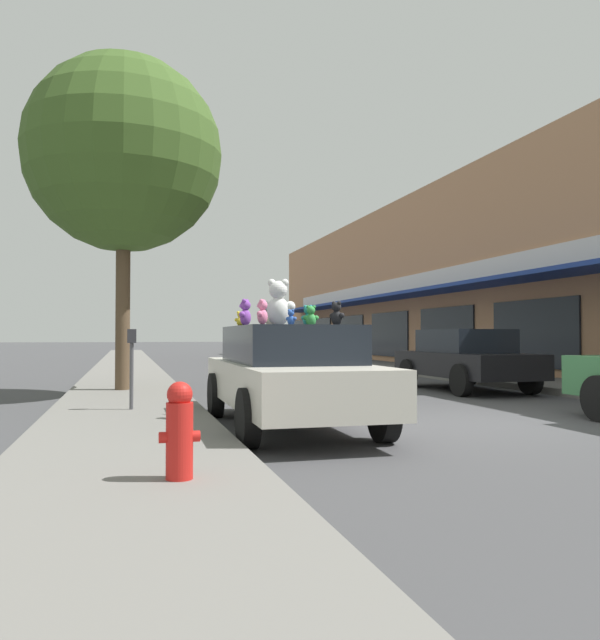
{
  "coord_description": "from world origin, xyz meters",
  "views": [
    {
      "loc": [
        -5.19,
        -8.4,
        1.33
      ],
      "look_at": [
        -2.21,
        2.26,
        1.61
      ],
      "focal_mm": 35.0,
      "sensor_mm": 36.0,
      "label": 1
    }
  ],
  "objects_px": {
    "teddy_bear_purple": "(245,313)",
    "parking_meter": "(132,358)",
    "teddy_bear_yellow": "(240,319)",
    "teddy_bear_teal": "(308,316)",
    "teddy_bear_black": "(337,314)",
    "parked_car_far_center": "(465,358)",
    "street_tree": "(124,155)",
    "fire_hydrant": "(180,430)",
    "teddy_bear_pink": "(262,312)",
    "teddy_bear_giant": "(278,303)",
    "teddy_bear_green": "(311,316)",
    "teddy_bear_blue": "(291,318)",
    "plush_art_car": "(288,373)",
    "teddy_bear_cream": "(271,315)"
  },
  "relations": [
    {
      "from": "teddy_bear_black",
      "to": "teddy_bear_teal",
      "type": "xyz_separation_m",
      "value": [
        -0.05,
        1.25,
        0.0
      ]
    },
    {
      "from": "teddy_bear_pink",
      "to": "parked_car_far_center",
      "type": "xyz_separation_m",
      "value": [
        6.29,
        5.87,
        -0.84
      ]
    },
    {
      "from": "teddy_bear_purple",
      "to": "teddy_bear_pink",
      "type": "bearing_deg",
      "value": 32.83
    },
    {
      "from": "teddy_bear_purple",
      "to": "teddy_bear_pink",
      "type": "distance_m",
      "value": 1.06
    },
    {
      "from": "parking_meter",
      "to": "teddy_bear_black",
      "type": "bearing_deg",
      "value": -34.62
    },
    {
      "from": "parking_meter",
      "to": "fire_hydrant",
      "type": "bearing_deg",
      "value": -86.2
    },
    {
      "from": "teddy_bear_pink",
      "to": "teddy_bear_teal",
      "type": "xyz_separation_m",
      "value": [
        1.16,
        1.93,
        0.02
      ]
    },
    {
      "from": "teddy_bear_purple",
      "to": "parking_meter",
      "type": "height_order",
      "value": "teddy_bear_purple"
    },
    {
      "from": "teddy_bear_giant",
      "to": "plush_art_car",
      "type": "bearing_deg",
      "value": 142.23
    },
    {
      "from": "teddy_bear_teal",
      "to": "street_tree",
      "type": "distance_m",
      "value": 6.44
    },
    {
      "from": "teddy_bear_purple",
      "to": "street_tree",
      "type": "relative_size",
      "value": 0.05
    },
    {
      "from": "plush_art_car",
      "to": "fire_hydrant",
      "type": "xyz_separation_m",
      "value": [
        -1.83,
        -3.53,
        -0.24
      ]
    },
    {
      "from": "teddy_bear_black",
      "to": "street_tree",
      "type": "bearing_deg",
      "value": -4.03
    },
    {
      "from": "teddy_bear_purple",
      "to": "teddy_bear_yellow",
      "type": "bearing_deg",
      "value": -147.82
    },
    {
      "from": "teddy_bear_purple",
      "to": "teddy_bear_black",
      "type": "distance_m",
      "value": 1.29
    },
    {
      "from": "street_tree",
      "to": "teddy_bear_green",
      "type": "bearing_deg",
      "value": -58.13
    },
    {
      "from": "teddy_bear_black",
      "to": "teddy_bear_pink",
      "type": "height_order",
      "value": "teddy_bear_black"
    },
    {
      "from": "teddy_bear_pink",
      "to": "parked_car_far_center",
      "type": "distance_m",
      "value": 8.64
    },
    {
      "from": "teddy_bear_pink",
      "to": "fire_hydrant",
      "type": "bearing_deg",
      "value": 4.37
    },
    {
      "from": "teddy_bear_purple",
      "to": "street_tree",
      "type": "height_order",
      "value": "street_tree"
    },
    {
      "from": "plush_art_car",
      "to": "teddy_bear_cream",
      "type": "xyz_separation_m",
      "value": [
        -0.09,
        0.77,
        0.86
      ]
    },
    {
      "from": "teddy_bear_yellow",
      "to": "teddy_bear_teal",
      "type": "relative_size",
      "value": 0.64
    },
    {
      "from": "teddy_bear_purple",
      "to": "parking_meter",
      "type": "distance_m",
      "value": 2.28
    },
    {
      "from": "teddy_bear_blue",
      "to": "teddy_bear_teal",
      "type": "height_order",
      "value": "teddy_bear_teal"
    },
    {
      "from": "teddy_bear_purple",
      "to": "parking_meter",
      "type": "xyz_separation_m",
      "value": [
        -1.54,
        1.53,
        -0.68
      ]
    },
    {
      "from": "parked_car_far_center",
      "to": "fire_hydrant",
      "type": "bearing_deg",
      "value": -131.98
    },
    {
      "from": "parked_car_far_center",
      "to": "parking_meter",
      "type": "xyz_separation_m",
      "value": [
        -7.85,
        -3.27,
        0.19
      ]
    },
    {
      "from": "plush_art_car",
      "to": "parking_meter",
      "type": "relative_size",
      "value": 3.78
    },
    {
      "from": "fire_hydrant",
      "to": "teddy_bear_black",
      "type": "bearing_deg",
      "value": 52.37
    },
    {
      "from": "teddy_bear_yellow",
      "to": "street_tree",
      "type": "relative_size",
      "value": 0.03
    },
    {
      "from": "teddy_bear_pink",
      "to": "teddy_bear_blue",
      "type": "bearing_deg",
      "value": 171.61
    },
    {
      "from": "teddy_bear_black",
      "to": "parked_car_far_center",
      "type": "relative_size",
      "value": 0.08
    },
    {
      "from": "teddy_bear_blue",
      "to": "teddy_bear_purple",
      "type": "bearing_deg",
      "value": 11.95
    },
    {
      "from": "teddy_bear_giant",
      "to": "teddy_bear_pink",
      "type": "xyz_separation_m",
      "value": [
        -0.5,
        -1.22,
        -0.18
      ]
    },
    {
      "from": "teddy_bear_blue",
      "to": "plush_art_car",
      "type": "bearing_deg",
      "value": -53.77
    },
    {
      "from": "teddy_bear_giant",
      "to": "street_tree",
      "type": "relative_size",
      "value": 0.1
    },
    {
      "from": "teddy_bear_purple",
      "to": "street_tree",
      "type": "bearing_deg",
      "value": -130.55
    },
    {
      "from": "parked_car_far_center",
      "to": "parking_meter",
      "type": "distance_m",
      "value": 8.51
    },
    {
      "from": "teddy_bear_yellow",
      "to": "parked_car_far_center",
      "type": "distance_m",
      "value": 7.74
    },
    {
      "from": "street_tree",
      "to": "fire_hydrant",
      "type": "xyz_separation_m",
      "value": [
        0.5,
        -8.88,
        -4.72
      ]
    },
    {
      "from": "fire_hydrant",
      "to": "teddy_bear_yellow",
      "type": "bearing_deg",
      "value": 73.11
    },
    {
      "from": "teddy_bear_giant",
      "to": "teddy_bear_black",
      "type": "distance_m",
      "value": 0.91
    },
    {
      "from": "teddy_bear_teal",
      "to": "parked_car_far_center",
      "type": "bearing_deg",
      "value": -98.18
    },
    {
      "from": "teddy_bear_yellow",
      "to": "teddy_bear_teal",
      "type": "xyz_separation_m",
      "value": [
        1.19,
        0.47,
        0.06
      ]
    },
    {
      "from": "teddy_bear_purple",
      "to": "teddy_bear_giant",
      "type": "bearing_deg",
      "value": 138.96
    },
    {
      "from": "plush_art_car",
      "to": "parked_car_far_center",
      "type": "relative_size",
      "value": 1.12
    },
    {
      "from": "teddy_bear_teal",
      "to": "street_tree",
      "type": "bearing_deg",
      "value": -12.83
    },
    {
      "from": "teddy_bear_pink",
      "to": "plush_art_car",
      "type": "bearing_deg",
      "value": -179.69
    },
    {
      "from": "teddy_bear_giant",
      "to": "teddy_bear_pink",
      "type": "bearing_deg",
      "value": 87.88
    },
    {
      "from": "plush_art_car",
      "to": "teddy_bear_blue",
      "type": "height_order",
      "value": "teddy_bear_blue"
    }
  ]
}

